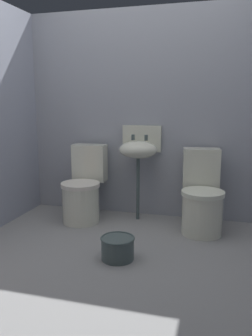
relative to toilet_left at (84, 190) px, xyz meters
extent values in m
cube|color=gray|center=(0.63, -0.90, -0.36)|extent=(3.09, 2.90, 0.08)
cube|color=#969BA7|center=(0.63, 0.40, 0.77)|extent=(3.09, 0.10, 2.19)
cylinder|color=silver|center=(0.00, -0.09, -0.13)|extent=(0.39, 0.39, 0.38)
cylinder|color=silver|center=(0.00, -0.09, 0.08)|extent=(0.41, 0.41, 0.04)
cube|color=silver|center=(-0.01, 0.21, 0.26)|extent=(0.37, 0.19, 0.40)
cylinder|color=silver|center=(1.24, -0.09, -0.13)|extent=(0.43, 0.43, 0.38)
cylinder|color=silver|center=(1.24, -0.09, 0.08)|extent=(0.45, 0.45, 0.04)
cube|color=silver|center=(1.19, 0.21, 0.26)|extent=(0.38, 0.23, 0.40)
cylinder|color=#465455|center=(0.55, 0.16, 0.01)|extent=(0.04, 0.04, 0.66)
ellipsoid|color=silver|center=(0.55, 0.16, 0.43)|extent=(0.40, 0.32, 0.18)
cube|color=silver|center=(0.55, 0.33, 0.53)|extent=(0.42, 0.04, 0.28)
cylinder|color=#465455|center=(0.48, 0.22, 0.55)|extent=(0.04, 0.04, 0.06)
cylinder|color=#465455|center=(0.62, 0.22, 0.55)|extent=(0.04, 0.04, 0.06)
cylinder|color=#465455|center=(0.62, -0.81, -0.23)|extent=(0.26, 0.26, 0.18)
torus|color=#3E4E4D|center=(0.62, -0.81, -0.15)|extent=(0.28, 0.28, 0.02)
camera|label=1|loc=(1.36, -3.25, 0.91)|focal=36.55mm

